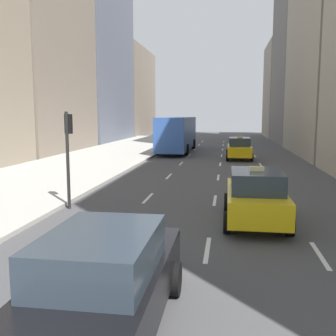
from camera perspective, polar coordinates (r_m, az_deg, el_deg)
The scene contains 7 objects.
sidewalk_left at distance 30.77m, azimuth -10.55°, elevation 1.24°, with size 8.00×66.00×0.15m, color #ADAAA3.
lane_markings at distance 25.12m, azimuth 7.47°, elevation -0.29°, with size 5.72×56.00×0.01m.
taxi_lead at distance 31.32m, azimuth 10.30°, elevation 2.84°, with size 2.02×4.40×1.87m.
taxi_second at distance 13.01m, azimuth 12.61°, elevation -4.00°, with size 2.02×4.40×1.87m.
sedan_black_near at distance 6.53m, azimuth -9.02°, elevation -15.84°, with size 2.02×4.55×1.74m.
city_bus at distance 37.14m, azimuth 1.37°, elevation 5.11°, with size 2.80×11.61×3.25m.
traffic_light_pole at distance 14.97m, azimuth -14.28°, elevation 3.38°, with size 0.24×0.42×3.60m.
Camera 1 is at (3.05, -1.88, 3.48)m, focal length 42.00 mm.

